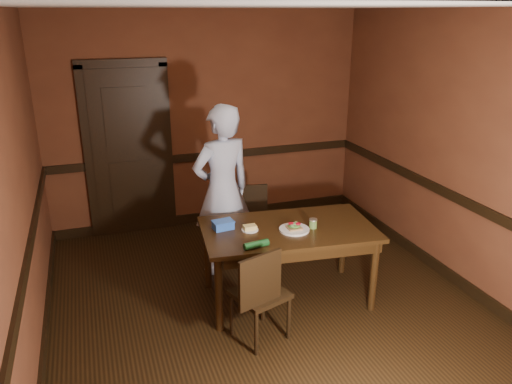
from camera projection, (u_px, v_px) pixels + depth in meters
floor at (268, 307)px, 4.77m from camera, size 4.00×4.50×0.01m
ceiling at (271, 6)px, 3.85m from camera, size 4.00×4.50×0.01m
wall_back at (207, 121)px, 6.31m from camera, size 4.00×0.02×2.70m
wall_front at (438, 312)px, 2.31m from camera, size 4.00×0.02×2.70m
wall_left at (17, 199)px, 3.70m from camera, size 0.02×4.50×2.70m
wall_right at (459, 153)px, 4.92m from camera, size 0.02×4.50×2.70m
dado_back at (209, 156)px, 6.45m from camera, size 4.00×0.03×0.10m
dado_left at (29, 253)px, 3.86m from camera, size 0.03×4.50×0.10m
dado_right at (451, 195)px, 5.07m from camera, size 0.03×4.50×0.10m
baseboard_back at (211, 216)px, 6.74m from camera, size 4.00×0.03×0.12m
baseboard_left at (44, 344)px, 4.15m from camera, size 0.03×4.50×0.12m
baseboard_right at (441, 268)px, 5.36m from camera, size 0.03×4.50×0.12m
door at (129, 148)px, 6.07m from camera, size 1.05×0.07×2.20m
dining_table at (287, 263)px, 4.80m from camera, size 1.70×1.07×0.75m
chair_far at (258, 222)px, 5.69m from camera, size 0.43×0.43×0.80m
chair_near at (260, 292)px, 4.19m from camera, size 0.52×0.52×0.88m
person at (222, 191)px, 5.18m from camera, size 0.75×0.58×1.82m
sandwich_plate at (294, 228)px, 4.61m from camera, size 0.28×0.28×0.07m
sauce_jar at (313, 223)px, 4.65m from camera, size 0.08×0.08×0.09m
cheese_saucer at (250, 228)px, 4.61m from camera, size 0.16×0.16×0.05m
food_tub at (223, 225)px, 4.63m from camera, size 0.21×0.15×0.08m
wrapped_veg at (256, 244)px, 4.26m from camera, size 0.23×0.09×0.06m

